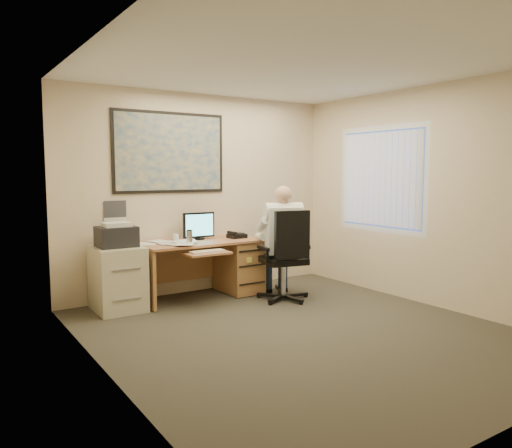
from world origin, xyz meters
TOP-DOWN VIEW (x-y plane):
  - room_shell at (0.00, 0.00)m, footprint 4.00×4.50m
  - desk at (0.12, 1.90)m, footprint 1.60×0.97m
  - world_map at (-0.46, 2.23)m, footprint 1.56×0.03m
  - wall_calendar at (-1.21, 2.24)m, footprint 0.28×0.01m
  - window_blinds at (1.97, 0.80)m, footprint 0.06×1.40m
  - filing_cabinet at (-1.31, 1.88)m, footprint 0.55×0.66m
  - office_chair at (0.64, 1.13)m, footprint 0.83×0.83m
  - person at (0.63, 1.22)m, footprint 0.88×1.03m

SIDE VIEW (x-z plane):
  - office_chair at x=0.64m, z-range -0.24..0.93m
  - desk at x=0.12m, z-range -0.11..0.99m
  - filing_cabinet at x=-1.31m, z-range -0.07..0.98m
  - person at x=0.63m, z-range 0.00..1.47m
  - wall_calendar at x=-1.21m, z-range 0.87..1.29m
  - room_shell at x=0.00m, z-range 0.00..2.70m
  - window_blinds at x=1.97m, z-range 0.90..2.20m
  - world_map at x=-0.46m, z-range 1.37..2.43m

